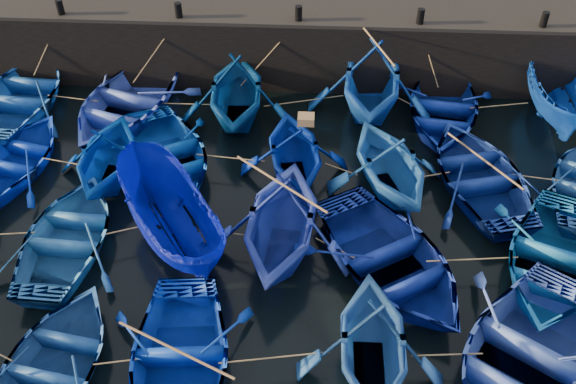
{
  "coord_description": "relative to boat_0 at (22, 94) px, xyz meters",
  "views": [
    {
      "loc": [
        0.72,
        -9.99,
        12.7
      ],
      "look_at": [
        0.0,
        3.2,
        0.7
      ],
      "focal_mm": 40.0,
      "sensor_mm": 36.0,
      "label": 1
    }
  ],
  "objects": [
    {
      "name": "ground",
      "position": [
        9.31,
        -7.8,
        -0.55
      ],
      "size": [
        120.0,
        120.0,
        0.0
      ],
      "primitive_type": "plane",
      "color": "black",
      "rests_on": "ground"
    },
    {
      "name": "quay_wall",
      "position": [
        9.31,
        2.7,
        0.7
      ],
      "size": [
        26.0,
        2.5,
        2.5
      ],
      "primitive_type": "cube",
      "color": "black",
      "rests_on": "ground"
    },
    {
      "name": "quay_top",
      "position": [
        9.31,
        2.7,
        2.01
      ],
      "size": [
        26.0,
        2.5,
        0.12
      ],
      "primitive_type": "cube",
      "color": "black",
      "rests_on": "quay_wall"
    },
    {
      "name": "bollard_0",
      "position": [
        1.31,
        1.8,
        2.32
      ],
      "size": [
        0.24,
        0.24,
        0.5
      ],
      "primitive_type": "cylinder",
      "color": "black",
      "rests_on": "quay_top"
    },
    {
      "name": "bollard_1",
      "position": [
        5.31,
        1.8,
        2.32
      ],
      "size": [
        0.24,
        0.24,
        0.5
      ],
      "primitive_type": "cylinder",
      "color": "black",
      "rests_on": "quay_top"
    },
    {
      "name": "bollard_2",
      "position": [
        9.31,
        1.8,
        2.32
      ],
      "size": [
        0.24,
        0.24,
        0.5
      ],
      "primitive_type": "cylinder",
      "color": "black",
      "rests_on": "quay_top"
    },
    {
      "name": "bollard_3",
      "position": [
        13.31,
        1.8,
        2.32
      ],
      "size": [
        0.24,
        0.24,
        0.5
      ],
      "primitive_type": "cylinder",
      "color": "black",
      "rests_on": "quay_top"
    },
    {
      "name": "bollard_4",
      "position": [
        17.31,
        1.8,
        2.32
      ],
      "size": [
        0.24,
        0.24,
        0.5
      ],
      "primitive_type": "cylinder",
      "color": "black",
      "rests_on": "quay_top"
    },
    {
      "name": "boat_0",
      "position": [
        0.0,
        0.0,
        0.0
      ],
      "size": [
        4.09,
        5.49,
        1.09
      ],
      "primitive_type": "imported",
      "rotation": [
        0.0,
        0.0,
        3.08
      ],
      "color": "navy",
      "rests_on": "ground"
    },
    {
      "name": "boat_1",
      "position": [
        3.61,
        -0.27,
        0.02
      ],
      "size": [
        5.33,
        6.38,
        1.14
      ],
      "primitive_type": "imported",
      "rotation": [
        0.0,
        0.0,
        -0.29
      ],
      "color": "blue",
      "rests_on": "ground"
    },
    {
      "name": "boat_2",
      "position": [
        7.37,
        -0.26,
        0.6
      ],
      "size": [
        4.01,
        4.58,
        2.3
      ],
      "primitive_type": "imported",
      "rotation": [
        0.0,
        0.0,
        0.06
      ],
      "color": "navy",
      "rests_on": "ground"
    },
    {
      "name": "boat_3",
      "position": [
        11.81,
        0.52,
        0.73
      ],
      "size": [
        4.56,
        5.17,
        2.54
      ],
      "primitive_type": "imported",
      "rotation": [
        0.0,
        0.0,
        -0.09
      ],
      "color": "blue",
      "rests_on": "ground"
    },
    {
      "name": "boat_4",
      "position": [
        14.17,
        -0.0,
        -0.04
      ],
      "size": [
        4.15,
        5.31,
        1.01
      ],
      "primitive_type": "imported",
      "rotation": [
        0.0,
        0.0,
        -0.15
      ],
      "color": "navy",
      "rests_on": "ground"
    },
    {
      "name": "boat_5",
      "position": [
        17.95,
        0.41,
        0.43
      ],
      "size": [
        2.18,
        5.14,
        1.95
      ],
      "primitive_type": "imported",
      "rotation": [
        0.0,
        0.0,
        -0.06
      ],
      "color": "#0A3DAB",
      "rests_on": "ground"
    },
    {
      "name": "boat_6",
      "position": [
        0.96,
        -3.32,
        -0.09
      ],
      "size": [
        4.1,
        5.02,
        0.91
      ],
      "primitive_type": "imported",
      "rotation": [
        0.0,
        0.0,
        2.9
      ],
      "color": "#062BC2",
      "rests_on": "ground"
    },
    {
      "name": "boat_7",
      "position": [
        3.97,
        -3.57,
        0.46
      ],
      "size": [
        3.35,
        3.87,
        2.01
      ],
      "primitive_type": "imported",
      "rotation": [
        0.0,
        0.0,
        3.12
      ],
      "color": "#0035A0",
      "rests_on": "ground"
    },
    {
      "name": "boat_8",
      "position": [
        5.54,
        -2.9,
        -0.05
      ],
      "size": [
        5.31,
        5.88,
        1.0
      ],
      "primitive_type": "imported",
      "rotation": [
        0.0,
        0.0,
        0.48
      ],
      "color": "#0745C1",
      "rests_on": "ground"
    },
    {
      "name": "boat_9",
      "position": [
        9.43,
        -3.11,
        0.46
      ],
      "size": [
        3.95,
        4.36,
        2.01
      ],
      "primitive_type": "imported",
      "rotation": [
        0.0,
        0.0,
        3.33
      ],
      "color": "#001F8D",
      "rests_on": "ground"
    },
    {
      "name": "boat_10",
      "position": [
        12.17,
        -3.59,
        0.53
      ],
      "size": [
        4.67,
        5.01,
        2.15
      ],
      "primitive_type": "imported",
      "rotation": [
        0.0,
        0.0,
        3.48
      ],
      "color": "blue",
      "rests_on": "ground"
    },
    {
      "name": "boat_11",
      "position": [
        14.86,
        -3.32,
        -0.04
      ],
      "size": [
        4.64,
        5.64,
        1.02
      ],
      "primitive_type": "imported",
      "rotation": [
        0.0,
        0.0,
        3.39
      ],
      "color": "navy",
      "rests_on": "ground"
    },
    {
      "name": "boat_14",
      "position": [
        3.6,
        -6.38,
        -0.08
      ],
      "size": [
        3.44,
        4.67,
        0.94
      ],
      "primitive_type": "imported",
      "rotation": [
        0.0,
        0.0,
        3.1
      ],
      "color": "#225FA4",
      "rests_on": "ground"
    },
    {
      "name": "boat_15",
      "position": [
        6.28,
        -6.04,
        0.41
      ],
      "size": [
        4.28,
        5.13,
        1.91
      ],
      "primitive_type": "imported",
      "rotation": [
        0.0,
        0.0,
        3.73
      ],
      "color": "#010D9C",
      "rests_on": "ground"
    },
    {
      "name": "boat_16",
      "position": [
        9.21,
        -6.18,
        0.65
      ],
      "size": [
        4.37,
        4.92,
        2.39
      ],
      "primitive_type": "imported",
      "rotation": [
        0.0,
        0.0,
        -0.11
      ],
      "color": "#243CC3",
      "rests_on": "ground"
    },
    {
      "name": "boat_17",
      "position": [
        12.03,
        -6.84,
        -0.0
      ],
      "size": [
        5.96,
        6.45,
        1.09
      ],
      "primitive_type": "imported",
      "rotation": [
        0.0,
        0.0,
        0.55
      ],
      "color": "navy",
      "rests_on": "ground"
    },
    {
      "name": "boat_18",
      "position": [
        16.16,
        -6.58,
        -0.03
      ],
      "size": [
        5.22,
        5.99,
        1.04
      ],
      "primitive_type": "imported",
      "rotation": [
        0.0,
        0.0,
        -0.39
      ],
      "color": "#1060AC",
      "rests_on": "ground"
    },
    {
      "name": "boat_21",
      "position": [
        4.47,
        -10.25,
        -0.09
      ],
      "size": [
        3.82,
        4.84,
        0.91
      ],
      "primitive_type": "imported",
      "rotation": [
        0.0,
        0.0,
        2.97
      ],
      "color": "navy",
      "rests_on": "ground"
    },
    {
      "name": "boat_22",
      "position": [
        7.18,
        -10.06,
        -0.06
      ],
      "size": [
        3.77,
        4.96,
        0.97
      ],
      "primitive_type": "imported",
      "rotation": [
        0.0,
        0.0,
        0.1
      ],
      "color": "#0732CC",
      "rests_on": "ground"
    },
    {
      "name": "boat_23",
      "position": [
        11.41,
        -9.64,
        0.46
      ],
      "size": [
        3.34,
        3.86,
        2.02
      ],
      "primitive_type": "imported",
      "rotation": [
        0.0,
        0.0,
        0.01
      ],
      "color": "#1F5395",
      "rests_on": "ground"
    },
    {
      "name": "boat_24",
      "position": [
        14.78,
        -9.5,
        0.02
      ],
      "size": [
        6.28,
        6.7,
        1.13
      ],
      "primitive_type": "imported",
      "rotation": [
        0.0,
        0.0,
        -0.59
      ],
      "color": "blue",
      "rests_on": "ground"
    },
    {
      "name": "wooden_crate",
      "position": [
        9.73,
        -3.11,
        1.58
      ],
      "size": [
        0.47,
        0.4,
        0.25
      ],
      "primitive_type": "cube",
      "color": "olive",
      "rests_on": "boat_9"
    },
    {
      "name": "mooring_ropes",
      "position": [
        9.11,
        -2.95,
        0.32
      ],
      "size": [
        17.99,
        12.0,
        2.1
      ],
      "color": "tan",
      "rests_on": "ground"
    },
    {
      "name": "loose_oars",
      "position": [
        10.77,
        -4.76,
        1.21
      ],
      "size": [
        9.94,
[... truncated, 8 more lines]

